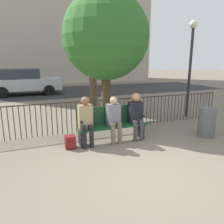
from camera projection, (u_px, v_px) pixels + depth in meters
ground_plane at (148, 174)px, 4.13m from camera, size 80.00×80.00×0.00m
park_bench at (111, 123)px, 5.78m from camera, size 1.80×0.45×0.92m
seated_person_0 at (86, 119)px, 5.37m from camera, size 0.34×0.39×1.25m
seated_person_1 at (114, 117)px, 5.64m from camera, size 0.34×0.39×1.20m
seated_person_2 at (136, 113)px, 5.86m from camera, size 0.34×0.39×1.26m
backpack at (70, 142)px, 5.34m from camera, size 0.25×0.26×0.31m
fence_railing at (99, 112)px, 6.65m from camera, size 9.01×0.03×0.95m
tree_0 at (106, 37)px, 7.10m from camera, size 2.84×2.84×4.28m
tree_1 at (92, 38)px, 9.55m from camera, size 2.18×2.18×4.21m
lamp_post at (191, 54)px, 7.87m from camera, size 0.28×0.28×3.48m
street_surface at (59, 92)px, 15.01m from camera, size 24.00×6.00×0.01m
parked_car_0 at (24, 81)px, 13.52m from camera, size 4.20×1.94×1.62m
trash_bin at (207, 122)px, 6.16m from camera, size 0.48×0.48×0.81m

